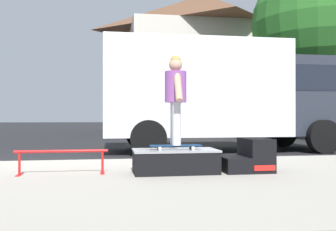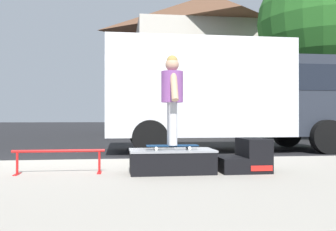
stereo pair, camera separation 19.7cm
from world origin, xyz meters
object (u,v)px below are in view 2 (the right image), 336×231
Objects in this scene: skateboard at (172,146)px; skater_kid at (172,92)px; street_tree_main at (330,27)px; grind_rail at (59,156)px; box_truck at (229,92)px; skate_box at (172,160)px; kicker_ramp at (246,158)px.

skateboard is 0.81m from skater_kid.
street_tree_main is (7.86, 8.70, 3.35)m from skater_kid.
street_tree_main is at bearing 41.79° from grind_rail.
box_truck reaches higher than grind_rail.
box_truck reaches higher than skate_box.
skate_box is 1.70× the size of kicker_ramp.
skate_box is 12.50m from street_tree_main.
kicker_ramp is 0.10× the size of street_tree_main.
box_truck is at bearing 63.84° from skateboard.
box_truck reaches higher than kicker_ramp.
kicker_ramp is 1.19m from skateboard.
kicker_ramp is 0.96× the size of skateboard.
skate_box is 1.17m from kicker_ramp.
kicker_ramp is 5.05m from box_truck.
skate_box is 0.94× the size of grind_rail.
grind_rail is 1.00× the size of skater_kid.
skateboard is at bearing -85.66° from skate_box.
box_truck is (2.33, 4.75, 1.17)m from skateboard.
street_tree_main reaches higher than skater_kid.
grind_rail is at bearing 177.23° from kicker_ramp.
box_truck is at bearing 76.15° from kicker_ramp.
skateboard is 0.11× the size of box_truck.
kicker_ramp is 0.11× the size of box_truck.
skater_kid is (1.68, -0.17, 0.95)m from grind_rail.
kicker_ramp is 1.55m from skater_kid.
street_tree_main reaches higher than skateboard.
box_truck is at bearing 63.67° from skate_box.
skater_kid is at bearing -116.16° from box_truck.
skater_kid is at bearing 0.00° from skateboard.
skater_kid is (0.00, 0.00, 0.81)m from skateboard.
skater_kid is at bearing -132.10° from street_tree_main.
box_truck is (2.33, 4.75, 0.36)m from skater_kid.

